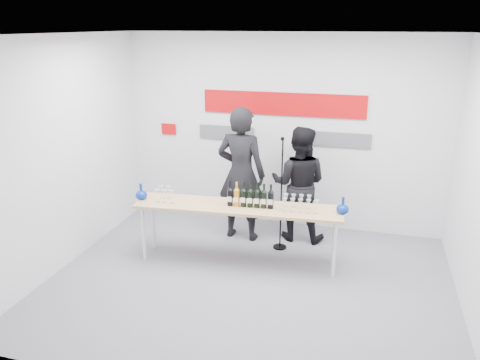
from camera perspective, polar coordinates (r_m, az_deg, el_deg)
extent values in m
plane|color=slate|center=(6.05, 1.09, -12.37)|extent=(5.00, 5.00, 0.00)
cube|color=silver|center=(7.33, 5.15, 5.78)|extent=(5.00, 0.04, 3.00)
cube|color=#B7070A|center=(7.21, 5.21, 9.21)|extent=(2.50, 0.02, 0.35)
cube|color=#59595E|center=(7.52, -1.68, 5.79)|extent=(0.90, 0.02, 0.22)
cube|color=#59595E|center=(7.20, 12.17, 4.80)|extent=(0.90, 0.02, 0.22)
cube|color=#B7070A|center=(7.87, -8.69, 6.16)|extent=(0.25, 0.02, 0.18)
cube|color=#D9B975|center=(6.19, -0.25, -3.31)|extent=(2.78, 0.78, 0.04)
cylinder|color=silver|center=(6.55, -11.70, -6.38)|extent=(0.05, 0.05, 0.79)
cylinder|color=silver|center=(6.09, 11.44, -8.33)|extent=(0.05, 0.05, 0.79)
cylinder|color=silver|center=(6.85, -10.55, -5.14)|extent=(0.05, 0.05, 0.79)
cylinder|color=silver|center=(6.42, 11.44, -6.87)|extent=(0.05, 0.05, 0.79)
imported|color=black|center=(6.87, 0.15, 0.70)|extent=(0.77, 0.54, 2.01)
imported|color=black|center=(6.94, 7.16, -0.49)|extent=(0.85, 0.67, 1.73)
cylinder|color=black|center=(6.92, 4.86, -8.13)|extent=(0.19, 0.19, 0.02)
cylinder|color=black|center=(6.60, 5.05, -1.93)|extent=(0.02, 0.02, 1.62)
sphere|color=black|center=(6.33, 5.21, 5.02)|extent=(0.05, 0.05, 0.05)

